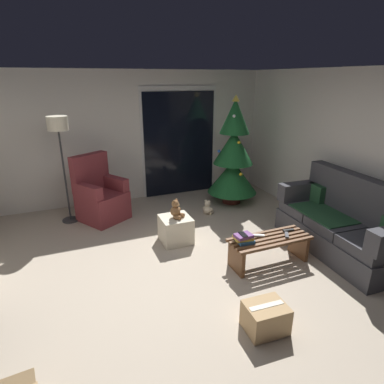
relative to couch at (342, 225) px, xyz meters
name	(u,v)px	position (x,y,z in m)	size (l,w,h in m)	color
ground_plane	(183,278)	(-2.32, 0.19, -0.40)	(7.00, 7.00, 0.00)	#B2A38E
wall_back	(127,137)	(-2.32, 3.25, 0.85)	(5.72, 0.12, 2.50)	silver
wall_right	(370,159)	(0.54, 0.19, 0.85)	(0.12, 6.00, 2.50)	silver
patio_door_frame	(179,142)	(-1.27, 3.18, 0.70)	(1.60, 0.02, 2.20)	silver
patio_door_glass	(180,144)	(-1.27, 3.16, 0.65)	(1.50, 0.02, 2.10)	black
couch	(342,225)	(0.00, 0.00, 0.00)	(0.89, 1.98, 1.08)	#3D3D42
coffee_table	(269,246)	(-1.15, 0.08, -0.15)	(1.10, 0.40, 0.38)	brown
remote_black	(288,230)	(-0.80, 0.15, -0.01)	(0.04, 0.16, 0.02)	black
remote_white	(258,235)	(-1.26, 0.18, -0.01)	(0.04, 0.16, 0.02)	silver
remote_graphite	(287,235)	(-0.91, 0.05, -0.01)	(0.04, 0.16, 0.02)	#333338
book_stack	(244,238)	(-1.53, 0.11, 0.03)	(0.25, 0.21, 0.11)	#285684
cell_phone	(243,234)	(-1.55, 0.10, 0.10)	(0.07, 0.14, 0.01)	black
christmas_tree	(233,157)	(-0.52, 2.24, 0.51)	(0.96, 0.96, 2.07)	#4C1E19
armchair	(100,197)	(-3.01, 2.41, 0.00)	(0.94, 0.94, 1.13)	maroon
floor_lamp	(59,134)	(-3.53, 2.52, 1.11)	(0.32, 0.32, 1.78)	#2D2D30
ottoman	(176,229)	(-2.09, 1.13, -0.20)	(0.44, 0.44, 0.39)	beige
teddy_bear_chestnut	(176,210)	(-2.08, 1.12, 0.12)	(0.21, 0.22, 0.29)	brown
teddy_bear_cream_by_tree	(208,208)	(-1.22, 1.87, -0.28)	(0.22, 0.21, 0.29)	beige
cardboard_box_taped_mid_floor	(265,318)	(-1.88, -0.92, -0.26)	(0.41, 0.34, 0.29)	tan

